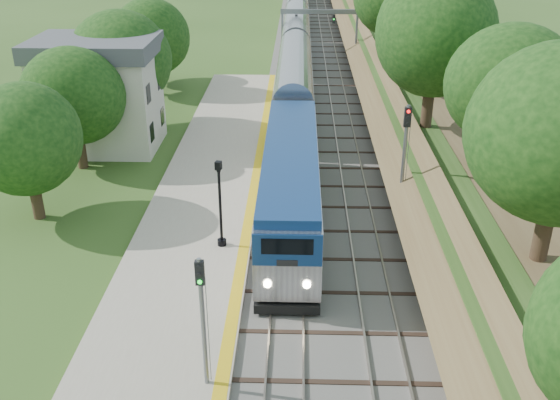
{
  "coord_description": "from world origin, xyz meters",
  "views": [
    {
      "loc": [
        0.4,
        -13.36,
        16.67
      ],
      "look_at": [
        -0.5,
        15.35,
        2.8
      ],
      "focal_mm": 40.0,
      "sensor_mm": 36.0,
      "label": 1
    }
  ],
  "objects_px": {
    "signal_gantry": "(319,22)",
    "train": "(296,41)",
    "signal_farside": "(404,152)",
    "signal_platform": "(202,309)",
    "station_building": "(99,93)",
    "lamppost_far": "(220,209)"
  },
  "relations": [
    {
      "from": "lamppost_far",
      "to": "signal_farside",
      "type": "bearing_deg",
      "value": 21.07
    },
    {
      "from": "station_building",
      "to": "signal_farside",
      "type": "distance_m",
      "value": 23.19
    },
    {
      "from": "signal_gantry",
      "to": "train",
      "type": "height_order",
      "value": "signal_gantry"
    },
    {
      "from": "signal_farside",
      "to": "station_building",
      "type": "bearing_deg",
      "value": 150.59
    },
    {
      "from": "signal_farside",
      "to": "signal_gantry",
      "type": "bearing_deg",
      "value": 95.85
    },
    {
      "from": "signal_gantry",
      "to": "station_building",
      "type": "bearing_deg",
      "value": -123.38
    },
    {
      "from": "signal_farside",
      "to": "train",
      "type": "bearing_deg",
      "value": 98.97
    },
    {
      "from": "signal_gantry",
      "to": "train",
      "type": "bearing_deg",
      "value": 130.22
    },
    {
      "from": "station_building",
      "to": "train",
      "type": "bearing_deg",
      "value": 63.37
    },
    {
      "from": "lamppost_far",
      "to": "signal_platform",
      "type": "relative_size",
      "value": 0.87
    },
    {
      "from": "signal_farside",
      "to": "signal_platform",
      "type": "bearing_deg",
      "value": -122.95
    },
    {
      "from": "train",
      "to": "signal_farside",
      "type": "height_order",
      "value": "signal_farside"
    },
    {
      "from": "station_building",
      "to": "signal_gantry",
      "type": "height_order",
      "value": "station_building"
    },
    {
      "from": "station_building",
      "to": "signal_platform",
      "type": "height_order",
      "value": "station_building"
    },
    {
      "from": "lamppost_far",
      "to": "signal_platform",
      "type": "distance_m",
      "value": 10.38
    },
    {
      "from": "signal_gantry",
      "to": "train",
      "type": "relative_size",
      "value": 0.08
    },
    {
      "from": "signal_gantry",
      "to": "lamppost_far",
      "type": "xyz_separation_m",
      "value": [
        -5.99,
        -40.12,
        -2.34
      ]
    },
    {
      "from": "train",
      "to": "lamppost_far",
      "type": "height_order",
      "value": "lamppost_far"
    },
    {
      "from": "signal_gantry",
      "to": "lamppost_far",
      "type": "bearing_deg",
      "value": -98.5
    },
    {
      "from": "train",
      "to": "lamppost_far",
      "type": "xyz_separation_m",
      "value": [
        -3.52,
        -43.05,
        0.21
      ]
    },
    {
      "from": "lamppost_far",
      "to": "signal_platform",
      "type": "height_order",
      "value": "signal_platform"
    },
    {
      "from": "train",
      "to": "signal_farside",
      "type": "distance_m",
      "value": 39.84
    }
  ]
}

